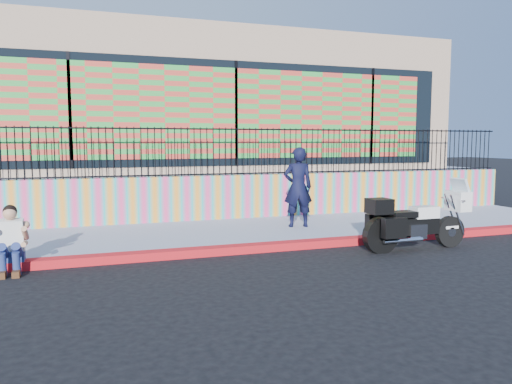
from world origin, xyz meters
name	(u,v)px	position (x,y,z in m)	size (l,w,h in m)	color
ground	(297,249)	(0.00, 0.00, 0.00)	(90.00, 90.00, 0.00)	black
red_curb	(297,245)	(0.00, 0.00, 0.07)	(16.00, 0.30, 0.15)	red
sidewalk	(268,231)	(0.00, 1.65, 0.07)	(16.00, 3.00, 0.15)	#8A90A6
mural_wall	(246,196)	(0.00, 3.25, 0.70)	(16.00, 0.20, 1.10)	#F4407F
metal_fence	(246,151)	(0.00, 3.25, 1.85)	(15.80, 0.04, 1.20)	black
elevated_platform	(202,183)	(0.00, 8.35, 0.62)	(16.00, 10.00, 1.25)	#8A90A6
storefront_building	(203,108)	(0.00, 8.13, 3.25)	(14.00, 8.06, 4.00)	tan
police_motorcycle	(415,220)	(2.12, -0.84, 0.58)	(2.22, 0.73, 1.38)	black
police_officer	(298,187)	(0.70, 1.54, 1.06)	(0.66, 0.44, 1.82)	black
seated_man	(10,246)	(-5.07, -0.20, 0.45)	(0.54, 0.71, 1.06)	navy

